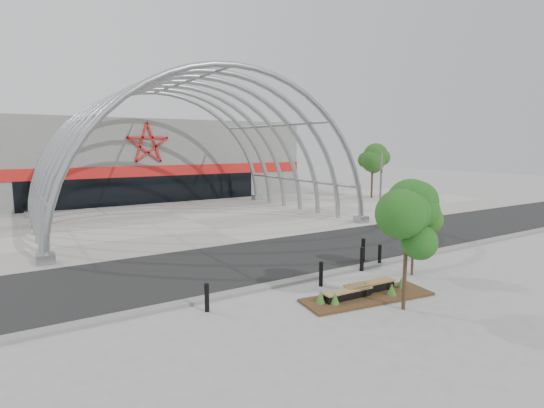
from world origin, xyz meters
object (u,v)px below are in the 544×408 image
(signal_pole, at_px, (381,189))
(bollard_2, at_px, (362,259))
(bench_1, at_px, (370,288))
(bench_0, at_px, (348,295))
(street_tree_1, at_px, (414,221))
(street_tree_0, at_px, (407,223))

(signal_pole, xyz_separation_m, bollard_2, (-7.91, -6.60, -2.08))
(signal_pole, xyz_separation_m, bench_1, (-9.75, -8.93, -2.39))
(bench_0, height_order, bench_1, bench_1)
(street_tree_1, bearing_deg, street_tree_0, -143.85)
(bench_0, distance_m, bench_1, 1.18)
(signal_pole, xyz_separation_m, bench_0, (-10.93, -9.03, -2.41))
(bench_1, bearing_deg, bench_0, -175.11)
(bench_0, relative_size, bollard_2, 1.88)
(street_tree_1, xyz_separation_m, bollard_2, (-1.39, 1.60, -1.84))
(bench_1, relative_size, bollard_2, 2.06)
(street_tree_0, height_order, bollard_2, street_tree_0)
(bench_1, height_order, bollard_2, bollard_2)
(street_tree_1, bearing_deg, bench_0, -169.30)
(bollard_2, bearing_deg, signal_pole, 39.81)
(street_tree_1, bearing_deg, bollard_2, 130.92)
(bench_0, bearing_deg, street_tree_0, -55.89)
(signal_pole, height_order, bench_0, signal_pole)
(signal_pole, distance_m, bench_0, 14.39)
(signal_pole, relative_size, bollard_2, 4.69)
(bench_1, bearing_deg, street_tree_0, -93.31)
(signal_pole, height_order, bollard_2, signal_pole)
(signal_pole, relative_size, street_tree_0, 1.20)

